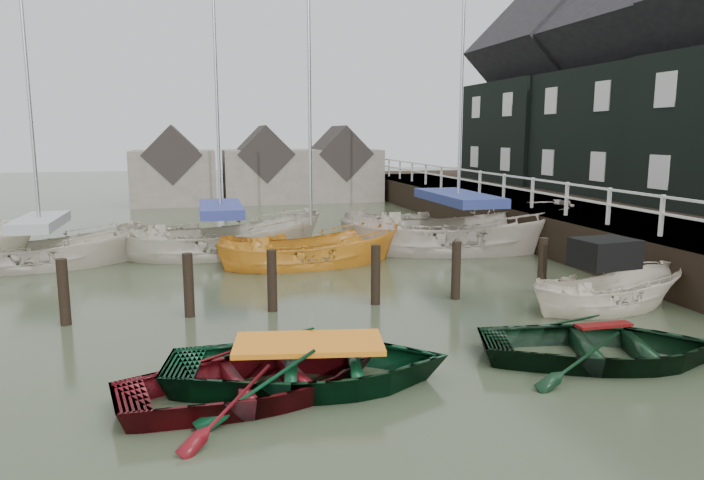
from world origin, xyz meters
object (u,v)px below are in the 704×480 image
object	(u,v)px
sailboat_a	(43,265)
sailboat_c	(311,264)
sailboat_b	(222,253)
rowboat_red	(256,397)
sailboat_d	(457,249)
motorboat	(606,305)
rowboat_dkgreen	(601,362)
rowboat_green	(309,384)

from	to	relation	value
sailboat_a	sailboat_c	world-z (taller)	sailboat_a
sailboat_b	rowboat_red	bearing A→B (deg)	176.73
sailboat_a	sailboat_d	distance (m)	13.08
motorboat	sailboat_c	distance (m)	8.57
rowboat_dkgreen	sailboat_c	world-z (taller)	sailboat_c
rowboat_green	motorboat	xyz separation A→B (m)	(7.27, 2.65, 0.11)
rowboat_red	sailboat_c	xyz separation A→B (m)	(2.54, 9.42, 0.01)
rowboat_dkgreen	sailboat_d	size ratio (longest dim) A/B	0.34
rowboat_red	sailboat_b	bearing A→B (deg)	-11.22
motorboat	rowboat_dkgreen	bearing A→B (deg)	136.36
rowboat_green	sailboat_c	size ratio (longest dim) A/B	0.45
rowboat_dkgreen	sailboat_b	xyz separation A→B (m)	(-6.04, 11.51, 0.06)
motorboat	sailboat_a	bearing A→B (deg)	52.20
rowboat_green	rowboat_dkgreen	size ratio (longest dim) A/B	1.08
rowboat_red	sailboat_b	xyz separation A→B (m)	(-0.03, 11.58, 0.06)
sailboat_a	rowboat_green	bearing A→B (deg)	-158.03
sailboat_c	sailboat_d	xyz separation A→B (m)	(5.22, 1.09, 0.04)
sailboat_b	rowboat_green	bearing A→B (deg)	-178.83
sailboat_a	sailboat_b	bearing A→B (deg)	-91.67
rowboat_red	rowboat_green	size ratio (longest dim) A/B	0.90
rowboat_red	rowboat_dkgreen	distance (m)	6.01
rowboat_dkgreen	sailboat_c	size ratio (longest dim) A/B	0.42
rowboat_red	rowboat_dkgreen	xyz separation A→B (m)	(6.01, 0.07, 0.00)
rowboat_dkgreen	sailboat_b	distance (m)	13.00
rowboat_dkgreen	sailboat_a	distance (m)	15.72
sailboat_b	sailboat_c	size ratio (longest dim) A/B	1.11
rowboat_green	sailboat_c	world-z (taller)	sailboat_c
rowboat_green	sailboat_b	bearing A→B (deg)	14.15
rowboat_dkgreen	sailboat_b	size ratio (longest dim) A/B	0.38
rowboat_green	rowboat_dkgreen	xyz separation A→B (m)	(5.13, -0.22, 0.00)
rowboat_green	motorboat	distance (m)	7.74
motorboat	sailboat_b	world-z (taller)	sailboat_b
sailboat_a	sailboat_d	size ratio (longest dim) A/B	0.83
sailboat_d	sailboat_a	bearing A→B (deg)	99.01
sailboat_a	sailboat_c	xyz separation A→B (m)	(7.85, -1.57, -0.05)
rowboat_red	rowboat_green	distance (m)	0.92
rowboat_red	sailboat_a	xyz separation A→B (m)	(-5.31, 10.99, 0.06)
sailboat_a	sailboat_d	world-z (taller)	sailboat_d
sailboat_c	motorboat	bearing A→B (deg)	-145.23
sailboat_a	sailboat_b	size ratio (longest dim) A/B	0.91
rowboat_green	sailboat_b	distance (m)	11.32
sailboat_b	sailboat_c	distance (m)	3.36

